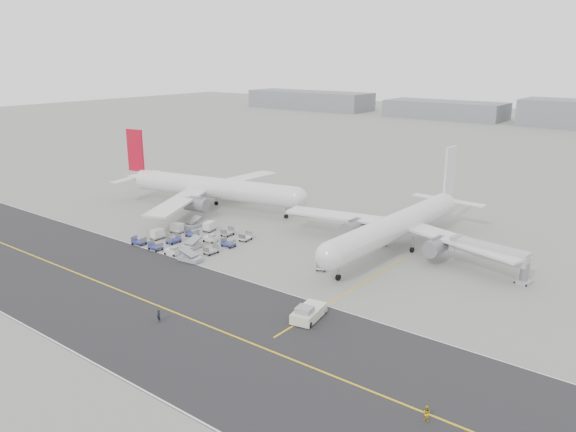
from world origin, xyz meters
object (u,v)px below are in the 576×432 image
Objects in this scene: airliner_b at (399,225)px; pushback_tug at (308,313)px; ground_crew_b at (426,413)px; jet_bridge at (490,253)px; ground_crew_a at (159,316)px; airliner_a at (210,187)px.

pushback_tug is at bearing -81.90° from airliner_b.
airliner_b is at bearing -69.82° from ground_crew_b.
airliner_b is at bearing -178.17° from jet_bridge.
jet_bridge is 46.08m from ground_crew_b.
ground_crew_b is (8.63, -45.17, -2.96)m from jet_bridge.
airliner_b is 5.97× the size of pushback_tug.
airliner_b is at bearing 74.24° from ground_crew_a.
ground_crew_a is (-12.89, -49.33, -4.20)m from airliner_b.
ground_crew_b is at bearing -71.56° from jet_bridge.
ground_crew_b is (78.87, -46.61, -4.42)m from airliner_a.
pushback_tug is 4.71× the size of ground_crew_a.
ground_crew_b is at bearing 2.13° from ground_crew_a.
ground_crew_b is at bearing -131.98° from airliner_a.
ground_crew_a is (38.77, -48.89, -4.39)m from airliner_a.
airliner_a reaches higher than jet_bridge.
ground_crew_b is at bearing -36.10° from pushback_tug.
airliner_b is 35.91m from pushback_tug.
airliner_a is at bearing 137.71° from pushback_tug.
pushback_tug is 36.87m from jet_bridge.
airliner_a reaches higher than pushback_tug.
airliner_b is 3.48× the size of jet_bridge.
pushback_tug is at bearing 38.79° from ground_crew_a.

